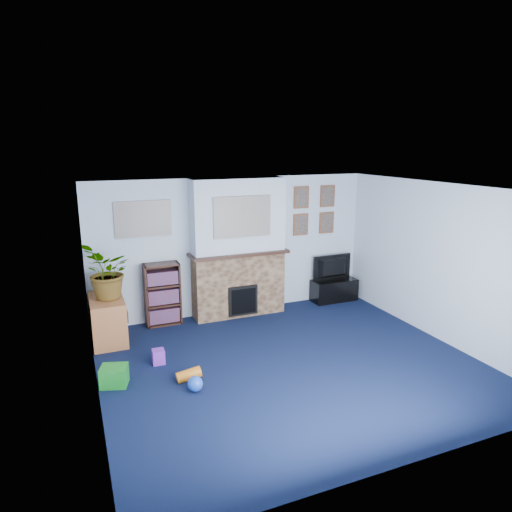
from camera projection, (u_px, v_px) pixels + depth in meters
name	position (u px, v px, depth m)	size (l,w,h in m)	color
floor	(290.00, 364.00, 6.29)	(5.00, 4.50, 0.01)	#0D1634
ceiling	(294.00, 189.00, 5.72)	(5.00, 4.50, 0.01)	white
wall_back	(234.00, 246.00, 8.02)	(5.00, 0.04, 2.40)	silver
wall_front	(408.00, 350.00, 3.98)	(5.00, 0.04, 2.40)	silver
wall_left	(91.00, 305.00, 5.08)	(0.04, 4.50, 2.40)	silver
wall_right	(439.00, 262.00, 6.93)	(0.04, 4.50, 2.40)	silver
chimney_breast	(238.00, 249.00, 7.84)	(1.72, 0.50, 2.40)	brown
collage_main	(242.00, 217.00, 7.51)	(1.00, 0.03, 0.68)	gray
collage_left	(143.00, 219.00, 7.30)	(0.90, 0.03, 0.58)	gray
portrait_tl	(301.00, 197.00, 8.29)	(0.30, 0.03, 0.40)	brown
portrait_tr	(328.00, 196.00, 8.50)	(0.30, 0.03, 0.40)	brown
portrait_bl	(301.00, 225.00, 8.41)	(0.30, 0.03, 0.40)	brown
portrait_br	(327.00, 223.00, 8.62)	(0.30, 0.03, 0.40)	brown
tv_stand	(334.00, 289.00, 8.78)	(0.88, 0.37, 0.41)	black
television	(334.00, 268.00, 8.70)	(0.82, 0.11, 0.47)	black
bookshelf	(163.00, 295.00, 7.57)	(0.58, 0.28, 1.05)	black
sideboard	(108.00, 319.00, 6.95)	(0.49, 0.88, 0.69)	#B76A3A
potted_plant	(108.00, 272.00, 6.74)	(0.75, 0.65, 0.84)	#26661E
mantel_clock	(236.00, 248.00, 7.77)	(0.11, 0.07, 0.16)	gold
mantel_candle	(259.00, 245.00, 7.93)	(0.05, 0.05, 0.16)	#B2BFC6
mantel_teddy	(207.00, 251.00, 7.58)	(0.13, 0.13, 0.13)	gray
mantel_can	(278.00, 245.00, 8.07)	(0.06, 0.06, 0.13)	purple
green_crate	(114.00, 375.00, 5.70)	(0.32, 0.26, 0.26)	#198C26
toy_ball	(195.00, 384.00, 5.57)	(0.19, 0.19, 0.19)	blue
toy_block	(158.00, 356.00, 6.27)	(0.16, 0.16, 0.20)	purple
toy_tube	(189.00, 375.00, 5.84)	(0.15, 0.15, 0.31)	orange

